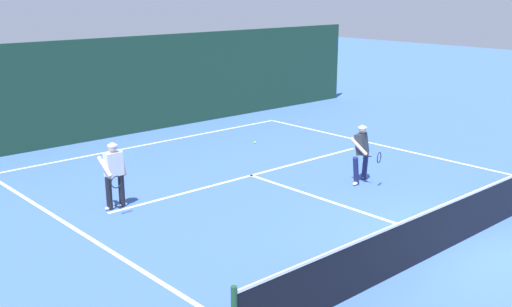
% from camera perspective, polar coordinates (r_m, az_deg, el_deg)
% --- Properties ---
extents(ground_plane, '(80.00, 80.00, 0.00)m').
position_cam_1_polar(ground_plane, '(13.26, 18.20, -7.99)').
color(ground_plane, '#3B5FB5').
extents(court_line_baseline_far, '(10.89, 0.10, 0.01)m').
position_cam_1_polar(court_line_baseline_far, '(20.86, -9.45, 0.97)').
color(court_line_baseline_far, white).
rests_on(court_line_baseline_far, ground_plane).
extents(court_line_service, '(8.88, 0.10, 0.01)m').
position_cam_1_polar(court_line_service, '(17.04, -0.43, -2.05)').
color(court_line_service, white).
rests_on(court_line_service, ground_plane).
extents(court_line_centre, '(0.10, 6.40, 0.01)m').
position_cam_1_polar(court_line_centre, '(14.96, 7.58, -4.67)').
color(court_line_centre, white).
rests_on(court_line_centre, ground_plane).
extents(tennis_net, '(11.93, 0.09, 1.10)m').
position_cam_1_polar(tennis_net, '(13.07, 18.39, -5.89)').
color(tennis_net, '#1E4723').
rests_on(tennis_net, ground_plane).
extents(player_near, '(0.94, 0.91, 1.57)m').
position_cam_1_polar(player_near, '(16.49, 9.82, 0.22)').
color(player_near, '#1E234C').
rests_on(player_near, ground_plane).
extents(player_far, '(0.75, 0.88, 1.60)m').
position_cam_1_polar(player_far, '(14.67, -13.08, -1.74)').
color(player_far, black).
rests_on(player_far, ground_plane).
extents(tennis_ball, '(0.07, 0.07, 0.07)m').
position_cam_1_polar(tennis_ball, '(20.52, -0.10, 1.03)').
color(tennis_ball, '#D1E033').
rests_on(tennis_ball, ground_plane).
extents(back_fence_windscreen, '(22.49, 0.12, 3.43)m').
position_cam_1_polar(back_fence_windscreen, '(21.99, -12.12, 6.12)').
color(back_fence_windscreen, '#1A3C2A').
rests_on(back_fence_windscreen, ground_plane).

